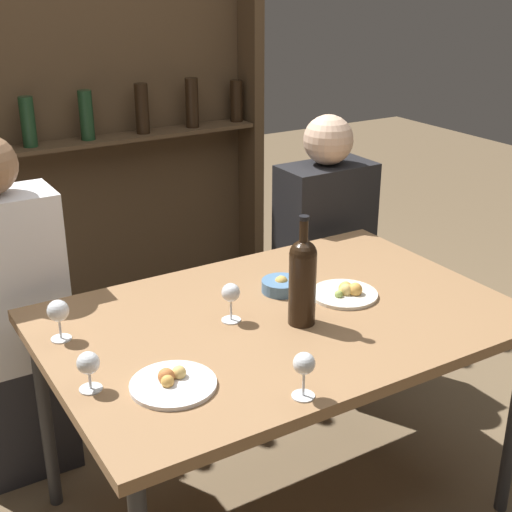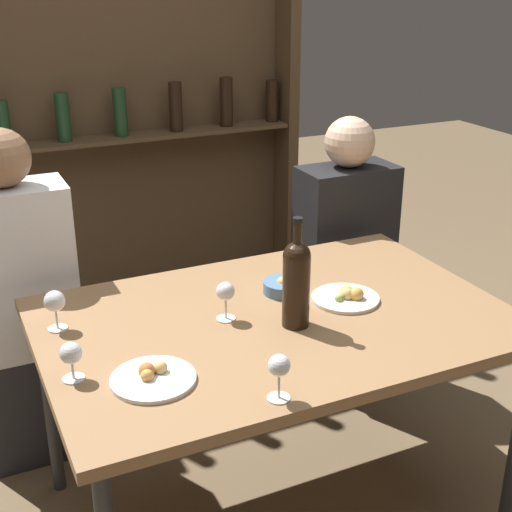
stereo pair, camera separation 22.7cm
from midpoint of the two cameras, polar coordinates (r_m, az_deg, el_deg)
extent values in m
plane|color=brown|center=(2.65, -0.90, -19.36)|extent=(10.00, 10.00, 0.00)
cube|color=olive|center=(2.23, -1.01, -5.26)|extent=(1.43, 0.96, 0.04)
cylinder|color=#2D2D30|center=(2.57, -19.00, -12.20)|extent=(0.04, 0.04, 0.71)
cylinder|color=#2D2D30|center=(3.04, 5.81, -5.36)|extent=(0.04, 0.04, 0.71)
cube|color=#4C3823|center=(3.72, -15.71, 11.96)|extent=(1.85, 0.02, 2.28)
cube|color=#4C3823|center=(3.97, -2.09, 13.37)|extent=(0.06, 0.18, 2.28)
cube|color=#4C3823|center=(3.66, -14.92, 8.81)|extent=(1.77, 0.18, 0.02)
cylinder|color=#19381E|center=(3.57, -19.57, 10.05)|extent=(0.07, 0.07, 0.23)
cylinder|color=#19381E|center=(3.63, -15.21, 10.79)|extent=(0.07, 0.07, 0.24)
cylinder|color=black|center=(3.71, -10.89, 11.48)|extent=(0.07, 0.07, 0.25)
cylinder|color=black|center=(3.82, -6.89, 12.05)|extent=(0.07, 0.07, 0.25)
cylinder|color=black|center=(3.95, -3.26, 12.27)|extent=(0.07, 0.07, 0.22)
cylinder|color=black|center=(2.13, 0.68, -2.72)|extent=(0.08, 0.08, 0.23)
sphere|color=black|center=(2.08, 0.69, 0.11)|extent=(0.08, 0.08, 0.08)
cylinder|color=black|center=(2.06, 0.70, 1.47)|extent=(0.03, 0.03, 0.11)
cylinder|color=black|center=(2.04, 0.71, 3.01)|extent=(0.03, 0.03, 0.01)
cylinder|color=silver|center=(2.19, -18.23, -6.37)|extent=(0.06, 0.06, 0.00)
cylinder|color=silver|center=(2.18, -18.35, -5.50)|extent=(0.01, 0.01, 0.07)
sphere|color=silver|center=(2.15, -18.52, -4.24)|extent=(0.06, 0.06, 0.06)
cylinder|color=silver|center=(1.93, -16.44, -10.25)|extent=(0.06, 0.06, 0.00)
cylinder|color=silver|center=(1.92, -16.54, -9.46)|extent=(0.01, 0.01, 0.06)
sphere|color=silver|center=(1.90, -16.69, -8.29)|extent=(0.06, 0.06, 0.06)
cylinder|color=silver|center=(1.83, 0.19, -11.23)|extent=(0.06, 0.06, 0.00)
cylinder|color=silver|center=(1.81, 0.19, -10.16)|extent=(0.01, 0.01, 0.08)
sphere|color=silver|center=(1.78, 0.20, -8.68)|extent=(0.06, 0.06, 0.06)
cylinder|color=silver|center=(2.20, -4.97, -5.20)|extent=(0.06, 0.06, 0.00)
cylinder|color=silver|center=(2.18, -5.01, -4.27)|extent=(0.01, 0.01, 0.08)
sphere|color=silver|center=(2.15, -5.06, -2.99)|extent=(0.06, 0.06, 0.06)
cylinder|color=white|center=(1.90, -10.12, -10.19)|extent=(0.23, 0.23, 0.01)
sphere|color=#C67038|center=(1.90, -10.68, -9.53)|extent=(0.04, 0.04, 0.04)
sphere|color=gold|center=(1.88, -10.59, -9.94)|extent=(0.03, 0.03, 0.03)
sphere|color=#E5BC66|center=(1.91, -9.64, -9.28)|extent=(0.04, 0.04, 0.04)
cylinder|color=silver|center=(2.35, 4.33, -3.13)|extent=(0.22, 0.22, 0.01)
sphere|color=#E5BC66|center=(2.34, 4.48, -2.78)|extent=(0.04, 0.04, 0.04)
sphere|color=gold|center=(2.34, 4.44, -2.67)|extent=(0.05, 0.05, 0.05)
sphere|color=gold|center=(2.34, 4.48, -2.82)|extent=(0.03, 0.03, 0.03)
sphere|color=#99B256|center=(2.32, 3.85, -3.14)|extent=(0.03, 0.03, 0.03)
sphere|color=gold|center=(2.34, 5.20, -2.77)|extent=(0.05, 0.05, 0.05)
cylinder|color=#4C7299|center=(2.37, -0.71, -2.46)|extent=(0.13, 0.13, 0.04)
sphere|color=gold|center=(2.36, -0.71, -2.16)|extent=(0.04, 0.04, 0.04)
cube|color=#26262B|center=(2.84, -20.38, -11.92)|extent=(0.35, 0.22, 0.45)
cube|color=white|center=(2.59, -21.95, -2.05)|extent=(0.39, 0.22, 0.62)
cube|color=#26262B|center=(3.28, 3.25, -5.61)|extent=(0.37, 0.22, 0.45)
cube|color=black|center=(3.08, 3.45, 2.49)|extent=(0.41, 0.22, 0.53)
sphere|color=beige|center=(2.97, 3.61, 9.23)|extent=(0.21, 0.21, 0.21)
camera|label=1|loc=(0.11, -92.86, -1.18)|focal=50.00mm
camera|label=2|loc=(0.11, 87.14, 1.18)|focal=50.00mm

